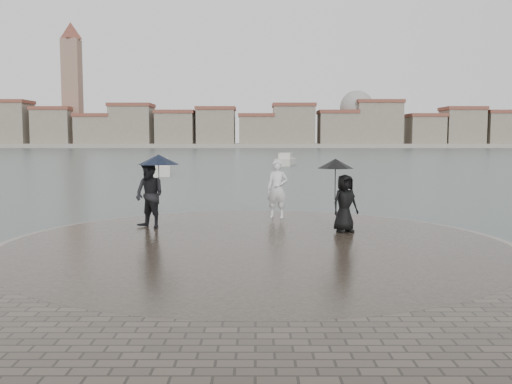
{
  "coord_description": "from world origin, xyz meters",
  "views": [
    {
      "loc": [
        0.01,
        -10.0,
        2.85
      ],
      "look_at": [
        0.0,
        4.8,
        1.45
      ],
      "focal_mm": 40.0,
      "sensor_mm": 36.0,
      "label": 1
    }
  ],
  "objects": [
    {
      "name": "boats",
      "position": [
        -2.24,
        42.25,
        0.38
      ],
      "size": [
        13.04,
        21.41,
        1.5
      ],
      "color": "beige",
      "rests_on": "ground"
    },
    {
      "name": "visitor_left",
      "position": [
        -2.89,
        5.72,
        1.52
      ],
      "size": [
        1.39,
        1.22,
        2.04
      ],
      "color": "black",
      "rests_on": "quay_tip"
    },
    {
      "name": "quay_tip",
      "position": [
        0.0,
        3.5,
        0.18
      ],
      "size": [
        11.9,
        11.9,
        0.36
      ],
      "primitive_type": "cylinder",
      "color": "#2D261E",
      "rests_on": "ground"
    },
    {
      "name": "statue",
      "position": [
        0.66,
        7.73,
        1.27
      ],
      "size": [
        0.74,
        0.58,
        1.81
      ],
      "primitive_type": "imported",
      "rotation": [
        0.0,
        0.0,
        -0.24
      ],
      "color": "silver",
      "rests_on": "quay_tip"
    },
    {
      "name": "ground",
      "position": [
        0.0,
        0.0,
        0.0
      ],
      "size": [
        400.0,
        400.0,
        0.0
      ],
      "primitive_type": "plane",
      "color": "#2B3835",
      "rests_on": "ground"
    },
    {
      "name": "visitor_right",
      "position": [
        2.28,
        5.04,
        1.45
      ],
      "size": [
        1.18,
        0.97,
        1.95
      ],
      "color": "black",
      "rests_on": "quay_tip"
    },
    {
      "name": "kerb_ring",
      "position": [
        0.0,
        3.5,
        0.16
      ],
      "size": [
        12.5,
        12.5,
        0.32
      ],
      "primitive_type": "cylinder",
      "color": "gray",
      "rests_on": "ground"
    },
    {
      "name": "far_skyline",
      "position": [
        -6.29,
        160.71,
        5.61
      ],
      "size": [
        260.0,
        20.0,
        37.0
      ],
      "color": "gray",
      "rests_on": "ground"
    }
  ]
}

